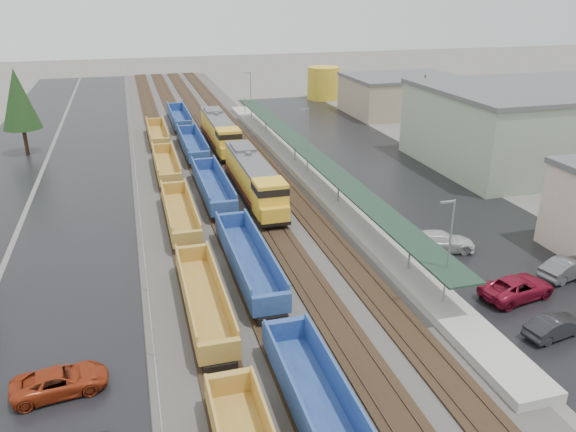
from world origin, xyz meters
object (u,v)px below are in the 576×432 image
parked_car_west_c (60,381)px  parked_car_east_a (555,326)px  well_string_blue (228,218)px  parked_car_east_b (517,288)px  storage_tank (323,83)px  parked_car_east_c (440,241)px  well_string_yellow (190,250)px  locomotive_lead (254,179)px  locomotive_trail (220,132)px  parked_car_east_e (567,268)px

parked_car_west_c → parked_car_east_a: (29.17, -2.80, 0.00)m
well_string_blue → parked_car_east_b: well_string_blue is taller
storage_tank → parked_car_east_c: storage_tank is taller
storage_tank → parked_car_east_a: bearing=-99.0°
well_string_yellow → parked_car_east_c: bearing=-9.4°
well_string_yellow → parked_car_east_c: size_ratio=16.47×
locomotive_lead → parked_car_east_a: 31.58m
locomotive_lead → well_string_blue: 8.07m
parked_car_east_b → locomotive_trail: bearing=6.3°
locomotive_trail → parked_car_east_b: size_ratio=3.39×
locomotive_trail → parked_car_west_c: 49.92m
well_string_yellow → parked_car_east_b: well_string_yellow is taller
storage_tank → parked_car_east_b: size_ratio=1.11×
locomotive_lead → parked_car_east_b: locomotive_lead is taller
locomotive_trail → well_string_blue: size_ratio=0.18×
locomotive_lead → parked_car_east_b: (13.42, -24.17, -1.52)m
well_string_yellow → storage_tank: storage_tank is taller
well_string_yellow → parked_car_east_e: size_ratio=19.36×
parked_car_east_c → locomotive_lead: bearing=52.6°
well_string_yellow → parked_car_east_e: (26.90, -10.15, -0.32)m
parked_car_east_b → parked_car_east_a: bearing=160.6°
locomotive_lead → parked_car_east_c: (12.20, -15.85, -1.48)m
locomotive_trail → parked_car_east_e: locomotive_trail is taller
parked_car_east_b → storage_tank: bearing=-19.3°
parked_car_east_c → parked_car_east_e: bearing=-120.4°
locomotive_trail → parked_car_east_c: (12.20, -36.85, -1.48)m
locomotive_trail → parked_car_east_e: size_ratio=3.95×
well_string_blue → parked_car_east_a: (16.66, -21.97, -0.48)m
parked_car_east_a → parked_car_east_c: size_ratio=0.75×
storage_tank → parked_car_west_c: (-42.07, -78.36, -2.40)m
storage_tank → locomotive_lead: bearing=-116.1°
locomotive_lead → locomotive_trail: (0.00, 21.00, 0.00)m
parked_car_east_a → parked_car_east_c: 13.04m
storage_tank → parked_car_east_b: bearing=-99.0°
locomotive_lead → well_string_yellow: locomotive_lead is taller
well_string_blue → parked_car_east_c: 18.50m
parked_car_west_c → parked_car_east_e: parked_car_east_e is taller
storage_tank → parked_car_east_b: (-12.15, -76.45, -2.32)m
well_string_yellow → parked_car_east_b: 24.39m
parked_car_east_a → locomotive_trail: bearing=3.9°
storage_tank → parked_car_east_a: storage_tank is taller
parked_car_west_c → parked_car_east_b: size_ratio=0.89×
locomotive_trail → parked_car_east_c: size_ratio=3.37×
locomotive_trail → parked_car_east_e: bearing=-66.6°
well_string_yellow → parked_car_east_b: bearing=-28.6°
well_string_yellow → parked_car_west_c: 16.03m
parked_car_east_a → parked_car_east_b: parked_car_east_b is taller
well_string_yellow → storage_tank: size_ratio=14.93×
storage_tank → parked_car_east_b: storage_tank is taller
locomotive_lead → well_string_blue: (-4.00, -6.91, -1.12)m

